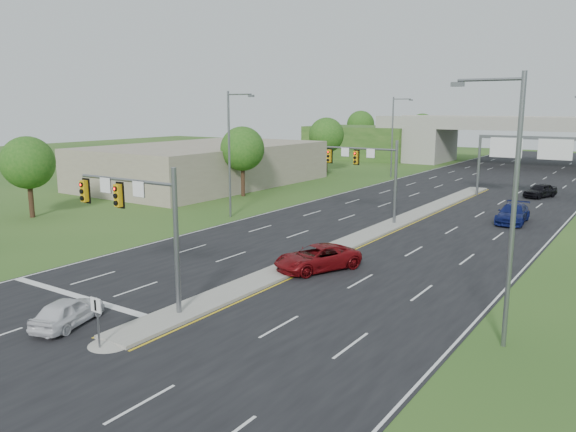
% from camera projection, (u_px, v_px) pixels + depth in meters
% --- Properties ---
extents(ground, '(240.00, 240.00, 0.00)m').
position_uv_depth(ground, '(179.00, 316.00, 26.41)').
color(ground, '#294F1C').
rests_on(ground, ground).
extents(road, '(24.00, 160.00, 0.02)m').
position_uv_depth(road, '(435.00, 207.00, 54.89)').
color(road, black).
rests_on(road, ground).
extents(median, '(2.00, 54.00, 0.16)m').
position_uv_depth(median, '(384.00, 228.00, 45.11)').
color(median, gray).
rests_on(median, road).
extents(median_nose, '(2.00, 2.00, 0.16)m').
position_uv_depth(median_nose, '(110.00, 343.00, 23.13)').
color(median_nose, gray).
rests_on(median_nose, road).
extents(lane_markings, '(23.72, 160.00, 0.01)m').
position_uv_depth(lane_markings, '(405.00, 216.00, 50.26)').
color(lane_markings, gold).
rests_on(lane_markings, road).
extents(signal_mast_near, '(6.62, 0.60, 7.00)m').
position_uv_depth(signal_mast_near, '(140.00, 212.00, 26.68)').
color(signal_mast_near, slate).
rests_on(signal_mast_near, ground).
extents(signal_mast_far, '(6.62, 0.60, 7.00)m').
position_uv_depth(signal_mast_far, '(370.00, 167.00, 47.03)').
color(signal_mast_far, slate).
rests_on(signal_mast_far, ground).
extents(keep_right_sign, '(0.60, 0.13, 2.20)m').
position_uv_depth(keep_right_sign, '(97.00, 314.00, 22.43)').
color(keep_right_sign, slate).
rests_on(keep_right_sign, ground).
extents(sign_gantry, '(11.58, 0.44, 6.67)m').
position_uv_depth(sign_gantry, '(533.00, 150.00, 58.30)').
color(sign_gantry, slate).
rests_on(sign_gantry, ground).
extents(overpass, '(80.00, 14.00, 8.10)m').
position_uv_depth(overpass, '(532.00, 145.00, 90.84)').
color(overpass, gray).
rests_on(overpass, ground).
extents(lightpole_l_mid, '(2.85, 0.25, 11.00)m').
position_uv_depth(lightpole_l_mid, '(231.00, 148.00, 48.81)').
color(lightpole_l_mid, slate).
rests_on(lightpole_l_mid, ground).
extents(lightpole_l_far, '(2.85, 0.25, 11.00)m').
position_uv_depth(lightpole_l_far, '(394.00, 133.00, 77.29)').
color(lightpole_l_far, slate).
rests_on(lightpole_l_far, ground).
extents(lightpole_r_near, '(2.85, 0.25, 11.00)m').
position_uv_depth(lightpole_r_near, '(509.00, 199.00, 22.01)').
color(lightpole_r_near, slate).
rests_on(lightpole_r_near, ground).
extents(tree_l_near, '(4.80, 4.80, 7.60)m').
position_uv_depth(tree_l_near, '(242.00, 149.00, 60.80)').
color(tree_l_near, '#382316').
rests_on(tree_l_near, ground).
extents(tree_l_mid, '(5.20, 5.20, 8.12)m').
position_uv_depth(tree_l_mid, '(326.00, 135.00, 83.28)').
color(tree_l_mid, '#382316').
rests_on(tree_l_mid, ground).
extents(tree_l_close, '(4.60, 4.60, 7.17)m').
position_uv_depth(tree_l_close, '(28.00, 163.00, 48.97)').
color(tree_l_close, '#382316').
rests_on(tree_l_close, ground).
extents(tree_back_a, '(6.00, 6.00, 8.85)m').
position_uv_depth(tree_back_a, '(361.00, 125.00, 122.64)').
color(tree_back_a, '#382316').
rests_on(tree_back_a, ground).
extents(tree_back_b, '(5.60, 5.60, 8.32)m').
position_uv_depth(tree_back_b, '(422.00, 127.00, 115.02)').
color(tree_back_b, '#382316').
rests_on(tree_back_b, ground).
extents(commercial_building, '(18.00, 30.00, 5.00)m').
position_uv_depth(commercial_building, '(205.00, 164.00, 70.87)').
color(commercial_building, gray).
rests_on(commercial_building, ground).
extents(car_white, '(2.64, 4.12, 1.31)m').
position_uv_depth(car_white, '(68.00, 312.00, 25.06)').
color(car_white, silver).
rests_on(car_white, road).
extents(car_far_a, '(4.47, 5.91, 1.49)m').
position_uv_depth(car_far_a, '(317.00, 258.00, 33.63)').
color(car_far_a, maroon).
rests_on(car_far_a, road).
extents(car_far_b, '(2.51, 5.56, 1.58)m').
position_uv_depth(car_far_b, '(513.00, 214.00, 47.32)').
color(car_far_b, '#0D154F').
rests_on(car_far_b, road).
extents(car_far_c, '(3.23, 4.78, 1.51)m').
position_uv_depth(car_far_c, '(540.00, 191.00, 60.56)').
color(car_far_c, black).
rests_on(car_far_c, road).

